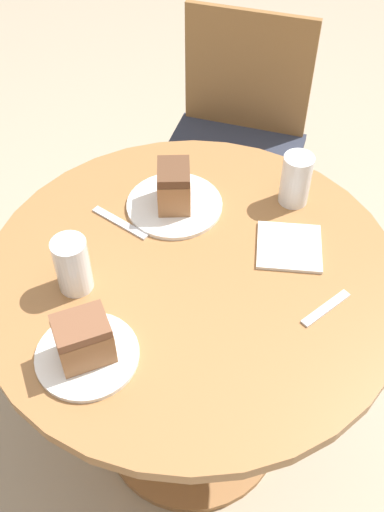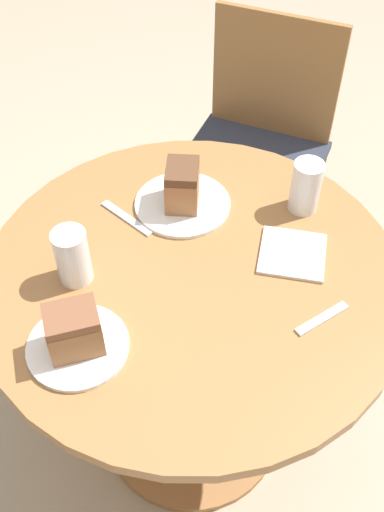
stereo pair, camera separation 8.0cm
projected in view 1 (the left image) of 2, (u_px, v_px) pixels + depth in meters
name	position (u px, v px, depth m)	size (l,w,h in m)	color
ground_plane	(192.00, 426.00, 1.79)	(8.00, 8.00, 0.00)	tan
table	(192.00, 322.00, 1.40)	(0.89, 0.89, 0.72)	#9E6B3D
chair	(235.00, 142.00, 1.99)	(0.48, 0.44, 0.84)	olive
plate_near	(174.00, 205.00, 1.39)	(0.22, 0.22, 0.01)	white
plate_far	(87.00, 355.00, 1.11)	(0.19, 0.19, 0.01)	white
cake_slice_near	(174.00, 186.00, 1.34)	(0.09, 0.11, 0.10)	#9E6B42
cake_slice_far	(83.00, 339.00, 1.07)	(0.12, 0.12, 0.10)	#9E6B42
glass_lemonade	(73.00, 268.00, 1.19)	(0.07, 0.07, 0.13)	silver
glass_water	(296.00, 182.00, 1.36)	(0.07, 0.07, 0.13)	silver
napkin_stack	(289.00, 247.00, 1.30)	(0.15, 0.15, 0.01)	silver
fork	(120.00, 223.00, 1.35)	(0.15, 0.08, 0.00)	silver
spoon	(326.00, 308.00, 1.19)	(0.09, 0.11, 0.00)	silver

